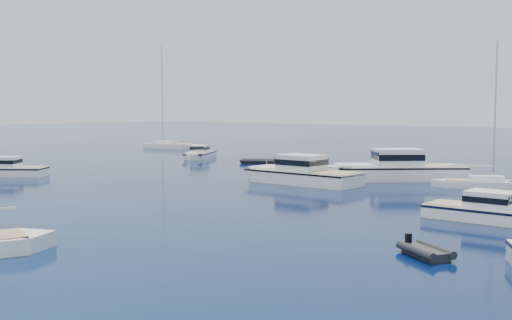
{
  "coord_description": "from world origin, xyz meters",
  "views": [
    {
      "loc": [
        30.02,
        -11.97,
        6.34
      ],
      "look_at": [
        -1.59,
        27.14,
        2.2
      ],
      "focal_mm": 44.11,
      "sensor_mm": 36.0,
      "label": 1
    }
  ],
  "objects": [
    {
      "name": "motor_cruiser_horizon",
      "position": [
        -25.61,
        45.42,
        0.0
      ],
      "size": [
        6.0,
        8.43,
        2.15
      ],
      "primitive_type": null,
      "rotation": [
        0.0,
        0.0,
        3.62
      ],
      "color": "white",
      "rests_on": "ground"
    },
    {
      "name": "tender_grey_near",
      "position": [
        19.01,
        13.23,
        0.0
      ],
      "size": [
        3.16,
        2.82,
        0.95
      ],
      "primitive_type": null,
      "rotation": [
        0.0,
        0.0,
        4.14
      ],
      "color": "black",
      "rests_on": "ground"
    },
    {
      "name": "motor_cruiser_distant",
      "position": [
        4.66,
        38.95,
        0.0
      ],
      "size": [
        12.82,
        11.94,
        3.53
      ],
      "primitive_type": null,
      "rotation": [
        0.0,
        0.0,
        2.29
      ],
      "color": "silver",
      "rests_on": "ground"
    },
    {
      "name": "tender_grey_far",
      "position": [
        -15.41,
        44.65,
        0.0
      ],
      "size": [
        4.82,
        3.99,
        0.95
      ],
      "primitive_type": null,
      "rotation": [
        0.0,
        0.0,
        2.06
      ],
      "color": "black",
      "rests_on": "ground"
    },
    {
      "name": "motor_cruiser_left",
      "position": [
        -25.41,
        18.68,
        0.0
      ],
      "size": [
        8.85,
        7.47,
        2.35
      ],
      "primitive_type": null,
      "rotation": [
        0.0,
        0.0,
        2.2
      ],
      "color": "white",
      "rests_on": "ground"
    },
    {
      "name": "sailboat_far_l",
      "position": [
        -43.36,
        56.64,
        0.0
      ],
      "size": [
        11.7,
        4.2,
        16.82
      ],
      "primitive_type": null,
      "rotation": [
        0.0,
        0.0,
        1.68
      ],
      "color": "white",
      "rests_on": "ground"
    },
    {
      "name": "motor_cruiser_centre",
      "position": [
        -0.41,
        31.5,
        0.0
      ],
      "size": [
        12.01,
        3.96,
        3.13
      ],
      "primitive_type": null,
      "rotation": [
        0.0,
        0.0,
        1.54
      ],
      "color": "white",
      "rests_on": "ground"
    },
    {
      "name": "sailboat_centre",
      "position": [
        12.65,
        38.43,
        0.0
      ],
      "size": [
        8.29,
        5.63,
        12.08
      ],
      "primitive_type": null,
      "rotation": [
        0.0,
        0.0,
        5.18
      ],
      "color": "white",
      "rests_on": "ground"
    },
    {
      "name": "motor_cruiser_far_r",
      "position": [
        18.49,
        23.46,
        0.0
      ],
      "size": [
        8.4,
        2.64,
        2.2
      ],
      "primitive_type": null,
      "rotation": [
        0.0,
        0.0,
        4.7
      ],
      "color": "white",
      "rests_on": "ground"
    }
  ]
}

